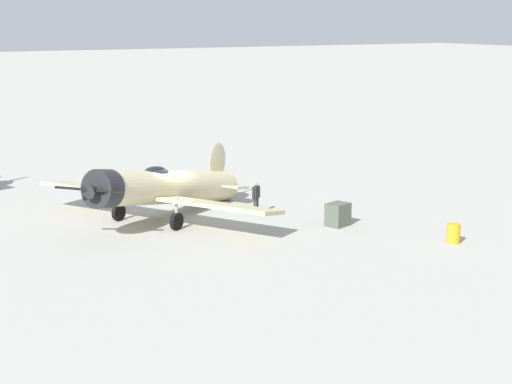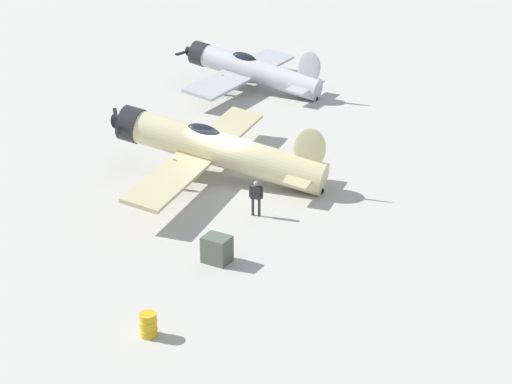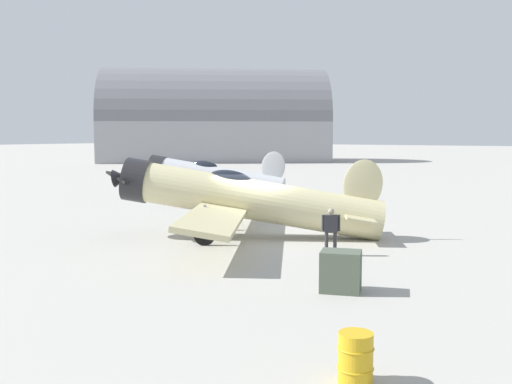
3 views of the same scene
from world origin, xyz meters
name	(u,v)px [view 2 (image 2 of 3)]	position (x,y,z in m)	size (l,w,h in m)	color
ground_plane	(224,180)	(0.00, 0.00, 0.00)	(400.00, 400.00, 0.00)	#A8A59E
airplane_foreground	(213,149)	(0.25, -0.45, 1.53)	(12.12, 10.85, 3.27)	beige
airplane_mid_apron	(249,70)	(-10.44, -10.15, 1.35)	(10.92, 9.22, 3.11)	#B7BABF
ground_crew_mechanic	(256,195)	(1.46, 3.90, 0.97)	(0.41, 0.54, 1.59)	#2D2D33
equipment_crate	(217,249)	(5.32, 6.00, 0.53)	(1.08, 1.22, 1.06)	#4C5647
fuel_drum	(148,325)	(10.22, 8.48, 0.42)	(0.60, 0.60, 0.83)	gold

